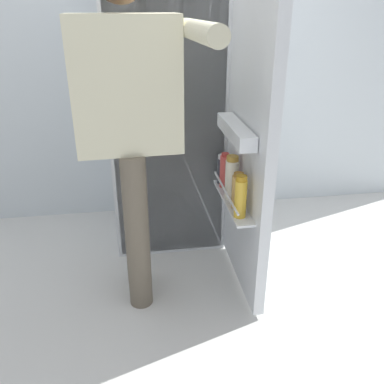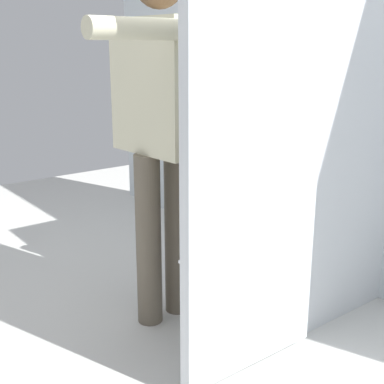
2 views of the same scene
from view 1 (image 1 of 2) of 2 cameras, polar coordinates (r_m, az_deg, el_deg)
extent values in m
plane|color=silver|center=(2.44, -2.15, -11.71)|extent=(6.52, 6.52, 0.00)
cube|color=silver|center=(2.91, -4.92, 21.16)|extent=(4.40, 0.10, 2.54)
cube|color=silver|center=(2.60, -3.97, 11.41)|extent=(0.68, 0.65, 1.70)
cube|color=white|center=(2.29, -3.25, 9.57)|extent=(0.64, 0.01, 1.66)
cube|color=white|center=(2.34, -3.35, 9.42)|extent=(0.60, 0.09, 0.01)
cube|color=silver|center=(2.04, 8.11, 7.48)|extent=(0.05, 0.67, 1.64)
cube|color=white|center=(2.14, 5.70, -1.28)|extent=(0.09, 0.55, 0.01)
cylinder|color=silver|center=(2.11, 4.72, 0.13)|extent=(0.01, 0.53, 0.01)
cube|color=white|center=(2.01, 6.16, 8.56)|extent=(0.08, 0.47, 0.07)
cylinder|color=#EDE5CC|center=(2.12, 5.61, 1.75)|extent=(0.07, 0.07, 0.21)
cylinder|color=#B78933|center=(2.08, 5.75, 4.73)|extent=(0.06, 0.06, 0.03)
cylinder|color=#DB4C47|center=(2.26, 4.63, 2.90)|extent=(0.06, 0.06, 0.18)
cylinder|color=#B22D28|center=(2.23, 4.72, 5.25)|extent=(0.04, 0.04, 0.02)
cylinder|color=gold|center=(1.94, 6.85, -0.96)|extent=(0.06, 0.06, 0.19)
cylinder|color=#BC8419|center=(1.90, 7.01, 1.94)|extent=(0.05, 0.05, 0.02)
cylinder|color=tan|center=(2.04, 6.48, 0.03)|extent=(0.06, 0.06, 0.17)
cylinder|color=#996623|center=(2.00, 6.60, 2.45)|extent=(0.05, 0.05, 0.02)
cylinder|color=#333842|center=(2.32, 4.24, 3.01)|extent=(0.06, 0.06, 0.15)
cylinder|color=silver|center=(2.29, 4.31, 4.98)|extent=(0.05, 0.05, 0.02)
cylinder|color=#665B4C|center=(2.18, -8.05, -3.74)|extent=(0.12, 0.12, 0.83)
cylinder|color=#665B4C|center=(2.03, -7.70, -6.00)|extent=(0.12, 0.12, 0.83)
cube|color=beige|center=(1.86, -9.19, 14.50)|extent=(0.48, 0.24, 0.59)
cylinder|color=beige|center=(2.10, -9.50, 15.01)|extent=(0.08, 0.08, 0.55)
cylinder|color=beige|center=(1.64, 1.15, 21.67)|extent=(0.11, 0.56, 0.08)
camera|label=2|loc=(2.00, 67.15, 5.53)|focal=48.80mm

